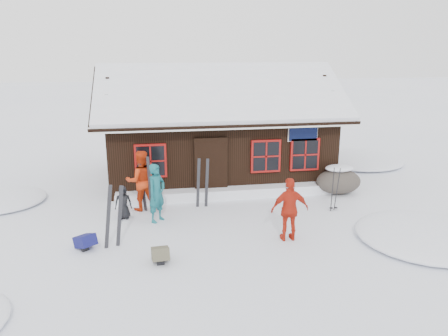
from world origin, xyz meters
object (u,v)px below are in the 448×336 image
(skier_teal, at_px, (157,193))
(backpack_blue, at_px, (85,243))
(skier_crouched, at_px, (123,202))
(ski_pair_left, at_px, (114,217))
(skier_orange_left, at_px, (141,181))
(boulder, at_px, (338,181))
(ski_poles, at_px, (335,190))
(backpack_olive, at_px, (160,256))
(skier_orange_right, at_px, (290,209))

(skier_teal, xyz_separation_m, backpack_blue, (-1.85, -1.56, -0.72))
(skier_teal, height_order, skier_crouched, skier_teal)
(skier_crouched, bearing_deg, ski_pair_left, -93.80)
(skier_orange_left, relative_size, skier_crouched, 1.87)
(skier_orange_left, distance_m, ski_pair_left, 2.71)
(skier_orange_left, bearing_deg, ski_pair_left, 66.78)
(boulder, relative_size, ski_poles, 1.11)
(skier_teal, xyz_separation_m, ski_poles, (5.46, -0.04, -0.20))
(ski_pair_left, height_order, backpack_olive, ski_pair_left)
(skier_teal, height_order, skier_orange_right, skier_teal)
(skier_orange_right, height_order, skier_crouched, skier_orange_right)
(boulder, xyz_separation_m, ski_pair_left, (-7.40, -3.09, 0.34))
(skier_teal, bearing_deg, ski_poles, -49.20)
(backpack_blue, bearing_deg, backpack_olive, -65.68)
(skier_teal, distance_m, ski_poles, 5.47)
(backpack_blue, distance_m, backpack_olive, 2.13)
(skier_orange_left, xyz_separation_m, ski_pair_left, (-0.65, -2.62, -0.15))
(backpack_olive, bearing_deg, skier_teal, 86.37)
(skier_teal, bearing_deg, skier_crouched, 110.62)
(skier_orange_left, relative_size, ski_poles, 1.34)
(boulder, distance_m, backpack_olive, 7.53)
(skier_orange_left, xyz_separation_m, backpack_blue, (-1.39, -2.62, -0.81))
(skier_crouched, height_order, boulder, skier_crouched)
(boulder, xyz_separation_m, ski_poles, (-0.83, -1.56, 0.21))
(skier_teal, bearing_deg, backpack_olive, -138.81)
(skier_teal, distance_m, skier_crouched, 1.12)
(skier_teal, distance_m, backpack_blue, 2.53)
(ski_poles, bearing_deg, ski_pair_left, -166.93)
(skier_teal, relative_size, ski_poles, 1.22)
(skier_crouched, distance_m, ski_poles, 6.47)
(ski_poles, relative_size, backpack_blue, 2.67)
(skier_orange_left, xyz_separation_m, skier_crouched, (-0.53, -0.69, -0.44))
(skier_orange_left, distance_m, boulder, 6.78)
(ski_poles, bearing_deg, boulder, 62.01)
(skier_teal, relative_size, skier_orange_left, 0.91)
(skier_orange_right, xyz_separation_m, skier_crouched, (-4.39, 2.28, -0.35))
(skier_teal, relative_size, backpack_olive, 3.24)
(skier_orange_right, height_order, boulder, skier_orange_right)
(ski_pair_left, height_order, backpack_blue, ski_pair_left)
(skier_orange_right, height_order, ski_poles, skier_orange_right)
(skier_teal, height_order, ski_poles, skier_teal)
(ski_poles, height_order, backpack_olive, ski_poles)
(boulder, relative_size, backpack_olive, 2.93)
(skier_teal, bearing_deg, skier_orange_right, -78.06)
(skier_orange_left, bearing_deg, ski_poles, 160.07)
(ski_pair_left, bearing_deg, backpack_blue, -179.67)
(skier_orange_right, bearing_deg, backpack_blue, -2.47)
(skier_orange_right, height_order, backpack_olive, skier_orange_right)
(backpack_olive, bearing_deg, skier_orange_right, 8.07)
(skier_orange_left, height_order, backpack_blue, skier_orange_left)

